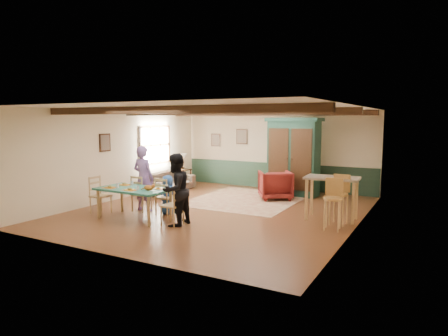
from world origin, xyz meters
The scene contains 35 objects.
floor centered at (0.00, 0.00, 0.00)m, with size 8.00×8.00×0.00m, color #552C18.
wall_back centered at (0.00, 4.00, 1.35)m, with size 7.00×0.02×2.70m, color beige.
wall_left centered at (-3.50, 0.00, 1.35)m, with size 0.02×8.00×2.70m, color beige.
wall_right centered at (3.50, 0.00, 1.35)m, with size 0.02×8.00×2.70m, color beige.
ceiling centered at (0.00, 0.00, 2.70)m, with size 7.00×8.00×0.02m, color white.
wainscot_back centered at (0.00, 3.98, 0.45)m, with size 6.95×0.03×0.90m, color #1D3526.
ceiling_beam_front centered at (0.00, -2.30, 2.61)m, with size 6.95×0.16×0.16m, color black.
ceiling_beam_mid centered at (0.00, 0.40, 2.61)m, with size 6.95×0.16×0.16m, color black.
ceiling_beam_back centered at (0.00, 3.00, 2.61)m, with size 6.95×0.16×0.16m, color black.
window_left centered at (-3.47, 1.70, 1.55)m, with size 0.06×1.60×1.30m, color white, non-canonical shape.
picture_left_wall centered at (-3.47, -0.60, 1.75)m, with size 0.04×0.42×0.52m, color gray, non-canonical shape.
picture_back_a centered at (-1.30, 3.97, 1.80)m, with size 0.45×0.04×0.55m, color gray, non-canonical shape.
picture_back_b centered at (-2.40, 3.97, 1.65)m, with size 0.38×0.04×0.48m, color gray, non-canonical shape.
dining_table centered at (-1.41, -1.75, 0.38)m, with size 1.80×1.00×0.75m, color #216959, non-canonical shape.
dining_chair_far_left centered at (-1.79, -1.02, 0.48)m, with size 0.42×0.44×0.95m, color tan, non-canonical shape.
dining_chair_far_right centered at (-0.99, -1.04, 0.48)m, with size 0.42×0.44×0.95m, color tan, non-canonical shape.
dining_chair_end_left centered at (-2.56, -1.72, 0.48)m, with size 0.42×0.44×0.95m, color tan, non-canonical shape.
dining_chair_end_right centered at (-0.26, -1.78, 0.48)m, with size 0.42×0.44×0.95m, color tan, non-canonical shape.
person_man centered at (-1.79, -0.94, 0.86)m, with size 0.63×0.41×1.73m, color #7E5D9F.
person_woman centered at (-0.16, -1.78, 0.83)m, with size 0.80×0.63×1.65m, color black.
person_child centered at (-0.99, -0.96, 0.50)m, with size 0.49×0.32×1.01m, color #2A57A8.
cat centered at (-0.86, -1.86, 0.84)m, with size 0.36×0.14×0.18m, color #C76823, non-canonical shape.
place_setting_near_left centered at (-1.97, -1.99, 0.81)m, with size 0.40×0.30×0.11m, color orange, non-canonical shape.
place_setting_near_center centered at (-1.32, -2.00, 0.81)m, with size 0.40×0.30×0.11m, color orange, non-canonical shape.
place_setting_far_left centered at (-1.96, -1.49, 0.81)m, with size 0.40×0.30×0.11m, color orange, non-canonical shape.
place_setting_far_right centered at (-0.85, -1.51, 0.81)m, with size 0.40×0.30×0.11m, color orange, non-canonical shape.
area_rug centered at (-0.02, 1.68, 0.01)m, with size 3.03×3.60×0.01m, color beige.
armoire centered at (0.96, 3.10, 1.23)m, with size 1.75×0.70×2.47m, color #16382C.
armchair centered at (0.72, 2.17, 0.44)m, with size 0.93×0.96×0.87m, color #470E0F.
sofa centered at (-2.90, 1.66, 0.33)m, with size 2.26×0.88×0.66m, color #3E3126.
end_table centered at (-3.19, 2.90, 0.31)m, with size 0.50×0.50×0.62m, color black, non-canonical shape.
table_lamp centered at (-3.19, 2.90, 0.90)m, with size 0.31×0.31×0.57m, color tan, non-canonical shape.
counter_table centered at (2.82, 0.48, 0.52)m, with size 1.25×0.73×1.04m, color tan, non-canonical shape.
bar_stool_left centered at (3.08, 0.08, 0.57)m, with size 0.41×0.45×1.15m, color #B28445, non-canonical shape.
bar_stool_right centered at (3.07, -0.44, 0.57)m, with size 0.40×0.44×1.13m, color #B28445, non-canonical shape.
Camera 1 is at (5.07, -9.08, 2.40)m, focal length 32.00 mm.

